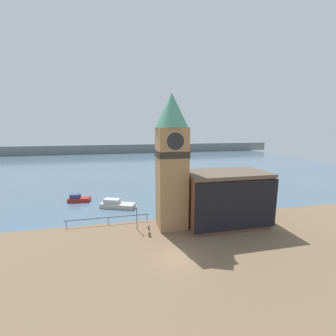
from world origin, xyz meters
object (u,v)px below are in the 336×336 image
Objects in this scene: boat_near at (117,204)px; mooring_bollard_far at (150,234)px; boat_far at (78,199)px; mooring_bollard_near at (149,227)px; clock_tower at (172,159)px; lamp_post at (137,213)px; pier_building at (226,198)px.

boat_near reaches higher than mooring_bollard_far.
boat_far reaches higher than mooring_bollard_near.
mooring_bollard_far is at bearing -144.52° from clock_tower.
mooring_bollard_far is at bearing -94.32° from mooring_bollard_near.
mooring_bollard_far is (-3.71, -2.65, -9.92)m from clock_tower.
boat_far is at bearing 168.28° from boat_near.
lamp_post reaches higher than boat_far.
clock_tower reaches higher than lamp_post.
pier_building is 19.98m from boat_near.
lamp_post is at bearing -50.39° from boat_near.
pier_building is at bearing -9.91° from boat_near.
mooring_bollard_near is at bearing 85.68° from mooring_bollard_far.
clock_tower is 2.87× the size of boat_near.
clock_tower is 10.57m from mooring_bollard_near.
pier_building reaches higher than boat_near.
pier_building is 3.39× the size of lamp_post.
boat_near is (-16.44, 10.80, -3.49)m from pier_building.
pier_building reaches higher than mooring_bollard_far.
pier_building is at bearing -2.91° from lamp_post.
boat_far is 6.64× the size of mooring_bollard_far.
boat_far is (-15.64, 15.19, -9.71)m from clock_tower.
mooring_bollard_far is (-12.02, -1.75, -3.73)m from pier_building.
boat_far is at bearing 123.77° from mooring_bollard_far.
clock_tower is at bearing 173.83° from pier_building.
pier_building is at bearing 8.29° from mooring_bollard_far.
boat_near reaches higher than boat_far.
mooring_bollard_near is (-3.55, -0.53, -9.94)m from clock_tower.
boat_far is 1.19× the size of lamp_post.
boat_far is at bearing 135.84° from clock_tower.
boat_far is at bearing 146.10° from pier_building.
boat_far is (-23.95, 16.09, -3.52)m from pier_building.
pier_building is (8.30, -0.90, -6.19)m from clock_tower.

